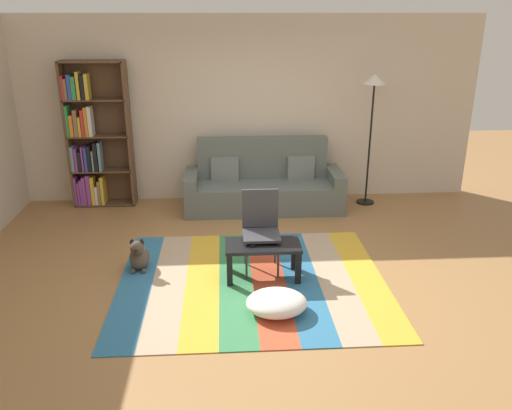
{
  "coord_description": "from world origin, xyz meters",
  "views": [
    {
      "loc": [
        -0.38,
        -5.11,
        2.69
      ],
      "look_at": [
        -0.03,
        0.37,
        0.65
      ],
      "focal_mm": 36.19,
      "sensor_mm": 36.0,
      "label": 1
    }
  ],
  "objects_px": {
    "tv_remote": "(253,244)",
    "coffee_table": "(263,250)",
    "pouf": "(277,303)",
    "standing_lamp": "(373,97)",
    "couch": "(263,185)",
    "bookshelf": "(92,141)",
    "folding_chair": "(261,224)",
    "dog": "(139,256)"
  },
  "relations": [
    {
      "from": "couch",
      "to": "dog",
      "type": "relative_size",
      "value": 5.69
    },
    {
      "from": "pouf",
      "to": "standing_lamp",
      "type": "xyz_separation_m",
      "value": [
        1.65,
        2.97,
        1.48
      ]
    },
    {
      "from": "pouf",
      "to": "folding_chair",
      "type": "distance_m",
      "value": 1.04
    },
    {
      "from": "couch",
      "to": "bookshelf",
      "type": "distance_m",
      "value": 2.56
    },
    {
      "from": "dog",
      "to": "tv_remote",
      "type": "relative_size",
      "value": 2.65
    },
    {
      "from": "dog",
      "to": "couch",
      "type": "bearing_deg",
      "value": 50.96
    },
    {
      "from": "coffee_table",
      "to": "folding_chair",
      "type": "height_order",
      "value": "folding_chair"
    },
    {
      "from": "dog",
      "to": "tv_remote",
      "type": "bearing_deg",
      "value": -13.06
    },
    {
      "from": "couch",
      "to": "folding_chair",
      "type": "relative_size",
      "value": 2.51
    },
    {
      "from": "coffee_table",
      "to": "pouf",
      "type": "xyz_separation_m",
      "value": [
        0.08,
        -0.72,
        -0.21
      ]
    },
    {
      "from": "coffee_table",
      "to": "dog",
      "type": "height_order",
      "value": "same"
    },
    {
      "from": "bookshelf",
      "to": "pouf",
      "type": "height_order",
      "value": "bookshelf"
    },
    {
      "from": "tv_remote",
      "to": "folding_chair",
      "type": "distance_m",
      "value": 0.29
    },
    {
      "from": "couch",
      "to": "dog",
      "type": "bearing_deg",
      "value": -129.04
    },
    {
      "from": "coffee_table",
      "to": "tv_remote",
      "type": "bearing_deg",
      "value": -173.26
    },
    {
      "from": "folding_chair",
      "to": "bookshelf",
      "type": "bearing_deg",
      "value": 176.39
    },
    {
      "from": "bookshelf",
      "to": "folding_chair",
      "type": "distance_m",
      "value": 3.21
    },
    {
      "from": "tv_remote",
      "to": "folding_chair",
      "type": "xyz_separation_m",
      "value": [
        0.1,
        0.24,
        0.13
      ]
    },
    {
      "from": "standing_lamp",
      "to": "dog",
      "type": "bearing_deg",
      "value": -147.43
    },
    {
      "from": "bookshelf",
      "to": "pouf",
      "type": "distance_m",
      "value": 4.05
    },
    {
      "from": "dog",
      "to": "bookshelf",
      "type": "bearing_deg",
      "value": 113.26
    },
    {
      "from": "couch",
      "to": "bookshelf",
      "type": "xyz_separation_m",
      "value": [
        -2.46,
        0.28,
        0.64
      ]
    },
    {
      "from": "pouf",
      "to": "bookshelf",
      "type": "bearing_deg",
      "value": 126.82
    },
    {
      "from": "couch",
      "to": "dog",
      "type": "height_order",
      "value": "couch"
    },
    {
      "from": "tv_remote",
      "to": "dog",
      "type": "bearing_deg",
      "value": 174.76
    },
    {
      "from": "bookshelf",
      "to": "folding_chair",
      "type": "xyz_separation_m",
      "value": [
        2.28,
        -2.22,
        -0.44
      ]
    },
    {
      "from": "pouf",
      "to": "dog",
      "type": "xyz_separation_m",
      "value": [
        -1.44,
        1.0,
        0.05
      ]
    },
    {
      "from": "dog",
      "to": "standing_lamp",
      "type": "distance_m",
      "value": 3.93
    },
    {
      "from": "pouf",
      "to": "couch",
      "type": "bearing_deg",
      "value": 88.11
    },
    {
      "from": "pouf",
      "to": "dog",
      "type": "bearing_deg",
      "value": 145.28
    },
    {
      "from": "bookshelf",
      "to": "coffee_table",
      "type": "distance_m",
      "value": 3.42
    },
    {
      "from": "bookshelf",
      "to": "tv_remote",
      "type": "relative_size",
      "value": 13.95
    },
    {
      "from": "coffee_table",
      "to": "tv_remote",
      "type": "height_order",
      "value": "tv_remote"
    },
    {
      "from": "coffee_table",
      "to": "folding_chair",
      "type": "distance_m",
      "value": 0.31
    },
    {
      "from": "pouf",
      "to": "folding_chair",
      "type": "relative_size",
      "value": 0.65
    },
    {
      "from": "bookshelf",
      "to": "dog",
      "type": "distance_m",
      "value": 2.5
    },
    {
      "from": "coffee_table",
      "to": "standing_lamp",
      "type": "distance_m",
      "value": 3.11
    },
    {
      "from": "coffee_table",
      "to": "dog",
      "type": "distance_m",
      "value": 1.4
    },
    {
      "from": "standing_lamp",
      "to": "tv_remote",
      "type": "bearing_deg",
      "value": -128.97
    },
    {
      "from": "couch",
      "to": "standing_lamp",
      "type": "xyz_separation_m",
      "value": [
        1.56,
        0.08,
        1.25
      ]
    },
    {
      "from": "coffee_table",
      "to": "tv_remote",
      "type": "xyz_separation_m",
      "value": [
        -0.1,
        -0.01,
        0.09
      ]
    },
    {
      "from": "tv_remote",
      "to": "coffee_table",
      "type": "bearing_deg",
      "value": 14.56
    }
  ]
}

